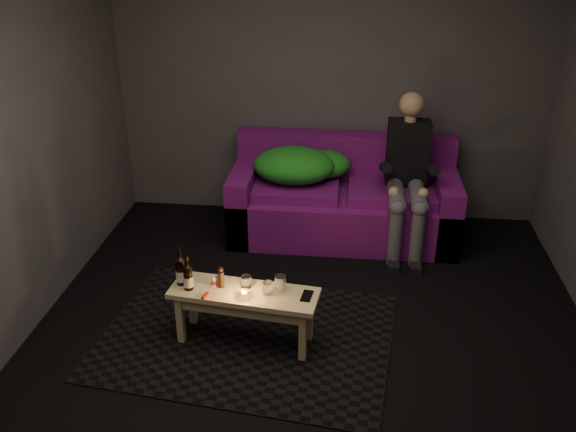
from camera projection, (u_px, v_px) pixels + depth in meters
The scene contains 17 objects.
floor at pixel (309, 351), 4.18m from camera, with size 4.50×4.50×0.00m, color black.
room at pixel (318, 99), 3.88m from camera, with size 4.50×4.50×4.50m.
rug at pixel (247, 335), 4.34m from camera, with size 2.02×1.47×0.01m, color black.
sofa at pixel (343, 201), 5.65m from camera, with size 2.03×0.91×0.87m.
green_blanket at pixel (300, 165), 5.53m from camera, with size 0.89×0.61×0.30m.
person at pixel (408, 171), 5.28m from camera, with size 0.37×0.84×1.36m.
coffee_table at pixel (244, 300), 4.14m from camera, with size 1.04×0.44×0.41m.
beer_bottle_a at pixel (181, 271), 4.15m from camera, with size 0.07×0.07×0.28m.
beer_bottle_b at pixel (188, 277), 4.09m from camera, with size 0.06×0.06×0.25m.
salt_shaker at pixel (214, 280), 4.16m from camera, with size 0.04×0.04×0.08m, color silver.
pepper_mill at pixel (221, 279), 4.13m from camera, with size 0.04×0.04×0.12m, color black.
tumbler_back at pixel (246, 282), 4.14m from camera, with size 0.07×0.07×0.09m, color white.
tealight at pixel (244, 294), 4.04m from camera, with size 0.06×0.06×0.04m.
tumbler_front at pixel (268, 288), 4.06m from camera, with size 0.07×0.07×0.09m, color white.
steel_cup at pixel (280, 283), 4.10m from camera, with size 0.08×0.08×0.11m, color silver.
smartphone at pixel (307, 296), 4.05m from camera, with size 0.07×0.14×0.01m, color black.
red_lighter at pixel (205, 296), 4.05m from camera, with size 0.02×0.08×0.01m, color red.
Camera 1 is at (0.22, -3.34, 2.68)m, focal length 38.00 mm.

